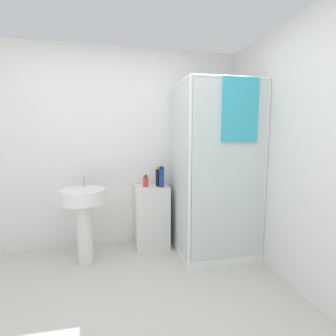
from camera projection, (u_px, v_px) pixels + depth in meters
wall_back at (109, 149)px, 3.32m from camera, size 6.40×0.06×2.50m
wall_right at (331, 159)px, 2.03m from camera, size 0.06×6.40×2.50m
shower_enclosure at (211, 207)px, 3.12m from camera, size 0.89×0.92×2.02m
vanity_cabinet at (152, 216)px, 3.34m from camera, size 0.42×0.38×0.79m
sink at (84, 209)px, 2.89m from camera, size 0.48×0.48×0.97m
soap_dispenser at (146, 182)px, 3.26m from camera, size 0.07×0.07×0.15m
shampoo_bottle_tall_black at (158, 177)px, 3.27m from camera, size 0.05×0.05×0.24m
shampoo_bottle_blue at (162, 177)px, 3.21m from camera, size 0.06×0.06×0.25m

